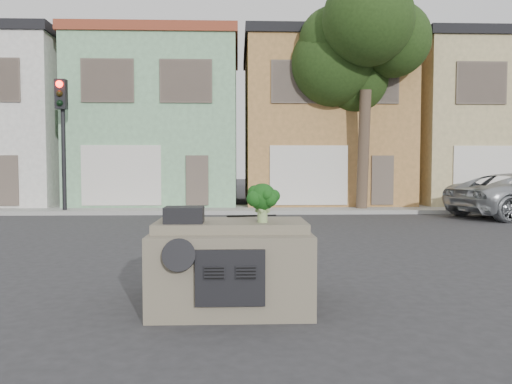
{
  "coord_description": "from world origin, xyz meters",
  "views": [
    {
      "loc": [
        0.09,
        -9.56,
        1.83
      ],
      "look_at": [
        0.46,
        0.5,
        1.3
      ],
      "focal_mm": 35.0,
      "sensor_mm": 36.0,
      "label": 1
    }
  ],
  "objects": [
    {
      "name": "townhouse_mint",
      "position": [
        -3.5,
        14.5,
        3.77
      ],
      "size": [
        7.2,
        8.2,
        7.55
      ],
      "primitive_type": "cube",
      "color": "#7BAE82",
      "rests_on": "ground"
    },
    {
      "name": "car_dashboard",
      "position": [
        0.0,
        -3.0,
        0.56
      ],
      "size": [
        2.0,
        1.8,
        1.12
      ],
      "primitive_type": "cube",
      "color": "#6A6250",
      "rests_on": "ground"
    },
    {
      "name": "instrument_hump",
      "position": [
        -0.58,
        -3.35,
        1.22
      ],
      "size": [
        0.48,
        0.38,
        0.2
      ],
      "primitive_type": "cube",
      "color": "black",
      "rests_on": "car_dashboard"
    },
    {
      "name": "tree_near",
      "position": [
        5.0,
        9.8,
        4.25
      ],
      "size": [
        4.4,
        4.0,
        8.5
      ],
      "primitive_type": "cube",
      "color": "#203713",
      "rests_on": "ground"
    },
    {
      "name": "wiper_arm",
      "position": [
        0.28,
        -2.62,
        1.13
      ],
      "size": [
        0.69,
        0.15,
        0.02
      ],
      "primitive_type": "cube",
      "rotation": [
        0.0,
        0.0,
        0.17
      ],
      "color": "black",
      "rests_on": "car_dashboard"
    },
    {
      "name": "ground_plane",
      "position": [
        0.0,
        0.0,
        0.0
      ],
      "size": [
        120.0,
        120.0,
        0.0
      ],
      "primitive_type": "plane",
      "color": "#303033",
      "rests_on": "ground"
    },
    {
      "name": "traffic_signal",
      "position": [
        -6.5,
        9.5,
        2.55
      ],
      "size": [
        0.4,
        0.4,
        5.1
      ],
      "primitive_type": "cube",
      "color": "black",
      "rests_on": "ground"
    },
    {
      "name": "broccoli",
      "position": [
        0.4,
        -3.34,
        1.37
      ],
      "size": [
        0.56,
        0.56,
        0.5
      ],
      "primitive_type": "cube",
      "rotation": [
        0.0,
        0.0,
        0.5
      ],
      "color": "#10380E",
      "rests_on": "car_dashboard"
    },
    {
      "name": "townhouse_beige",
      "position": [
        11.5,
        14.5,
        3.77
      ],
      "size": [
        7.2,
        8.2,
        7.55
      ],
      "primitive_type": "cube",
      "color": "tan",
      "rests_on": "ground"
    },
    {
      "name": "townhouse_tan",
      "position": [
        4.0,
        14.5,
        3.77
      ],
      "size": [
        7.2,
        8.2,
        7.55
      ],
      "primitive_type": "cube",
      "color": "#A87942",
      "rests_on": "ground"
    },
    {
      "name": "townhouse_white",
      "position": [
        -11.0,
        14.5,
        3.77
      ],
      "size": [
        7.2,
        8.2,
        7.55
      ],
      "primitive_type": "cube",
      "color": "silver",
      "rests_on": "ground"
    },
    {
      "name": "sidewalk",
      "position": [
        0.0,
        10.5,
        0.07
      ],
      "size": [
        40.0,
        3.0,
        0.15
      ],
      "primitive_type": "cube",
      "color": "gray",
      "rests_on": "ground"
    }
  ]
}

